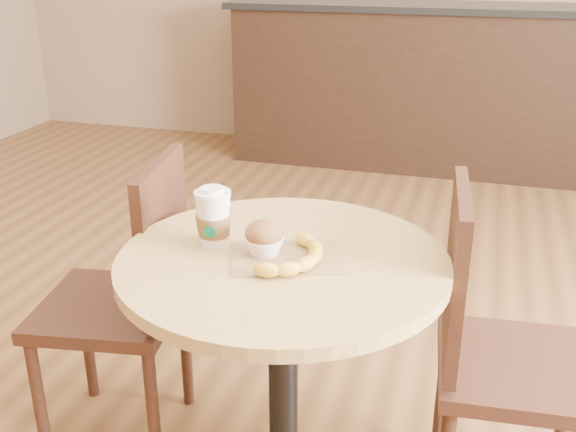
# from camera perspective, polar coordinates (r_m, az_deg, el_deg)

# --- Properties ---
(cafe_table) EXTENTS (0.73, 0.73, 0.75)m
(cafe_table) POSITION_cam_1_polar(r_m,az_deg,el_deg) (1.58, -0.42, -10.14)
(cafe_table) COLOR black
(cafe_table) RESTS_ON ground
(chair_left) EXTENTS (0.44, 0.44, 0.87)m
(chair_left) POSITION_cam_1_polar(r_m,az_deg,el_deg) (1.94, -13.30, -6.48)
(chair_left) COLOR #381E13
(chair_left) RESTS_ON ground
(chair_right) EXTENTS (0.42, 0.42, 0.88)m
(chair_right) POSITION_cam_1_polar(r_m,az_deg,el_deg) (1.73, 17.16, -10.65)
(chair_right) COLOR #381E13
(chair_right) RESTS_ON ground
(service_counter) EXTENTS (2.30, 0.65, 1.04)m
(service_counter) POSITION_cam_1_polar(r_m,az_deg,el_deg) (4.57, 9.96, 10.85)
(service_counter) COLOR black
(service_counter) RESTS_ON ground
(kraft_bag) EXTENTS (0.29, 0.25, 0.00)m
(kraft_bag) POSITION_cam_1_polar(r_m,az_deg,el_deg) (1.47, -0.14, -3.50)
(kraft_bag) COLOR olive
(kraft_bag) RESTS_ON cafe_table
(coffee_cup) EXTENTS (0.08, 0.08, 0.14)m
(coffee_cup) POSITION_cam_1_polar(r_m,az_deg,el_deg) (1.52, -6.33, -0.28)
(coffee_cup) COLOR white
(coffee_cup) RESTS_ON cafe_table
(muffin) EXTENTS (0.09, 0.09, 0.08)m
(muffin) POSITION_cam_1_polar(r_m,az_deg,el_deg) (1.47, -2.02, -1.88)
(muffin) COLOR white
(muffin) RESTS_ON kraft_bag
(banana) EXTENTS (0.20, 0.26, 0.03)m
(banana) POSITION_cam_1_polar(r_m,az_deg,el_deg) (1.44, 0.72, -3.36)
(banana) COLOR gold
(banana) RESTS_ON kraft_bag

